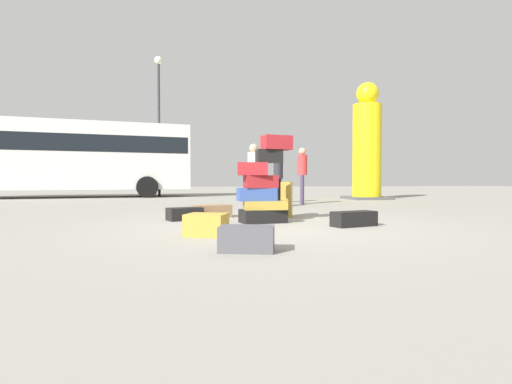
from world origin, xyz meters
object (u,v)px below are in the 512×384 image
(suitcase_tan_right_side, at_px, (287,199))
(person_tourist_with_camera, at_px, (302,170))
(person_passerby_in_red, at_px, (254,170))
(suitcase_brown_left_side, at_px, (212,211))
(suitcase_black_upright_blue, at_px, (354,219))
(lamp_post, at_px, (159,106))
(suitcase_tower, at_px, (263,188))
(suitcase_tan_foreground_far, at_px, (206,225))
(parked_bus, at_px, (63,154))
(suitcase_charcoal_foreground_near, at_px, (247,239))
(yellow_dummy_statue, at_px, (367,147))
(suitcase_black_behind_tower, at_px, (185,214))
(person_bearded_onlooker, at_px, (278,173))

(suitcase_tan_right_side, height_order, person_tourist_with_camera, person_tourist_with_camera)
(suitcase_tan_right_side, height_order, person_passerby_in_red, person_passerby_in_red)
(suitcase_brown_left_side, distance_m, suitcase_black_upright_blue, 2.79)
(suitcase_brown_left_side, bearing_deg, lamp_post, 84.85)
(suitcase_tan_right_side, relative_size, lamp_post, 0.11)
(suitcase_tower, bearing_deg, person_passerby_in_red, 83.43)
(suitcase_brown_left_side, bearing_deg, suitcase_tower, -67.58)
(suitcase_tan_foreground_far, distance_m, lamp_post, 13.45)
(parked_bus, bearing_deg, suitcase_tower, -67.52)
(person_passerby_in_red, distance_m, lamp_post, 9.30)
(suitcase_tan_foreground_far, relative_size, suitcase_charcoal_foreground_near, 0.92)
(yellow_dummy_statue, height_order, parked_bus, yellow_dummy_statue)
(suitcase_brown_left_side, bearing_deg, person_passerby_in_red, 45.45)
(suitcase_black_behind_tower, height_order, lamp_post, lamp_post)
(parked_bus, relative_size, lamp_post, 1.68)
(suitcase_tower, height_order, suitcase_black_upright_blue, suitcase_tower)
(parked_bus, bearing_deg, suitcase_black_upright_blue, -64.59)
(suitcase_black_behind_tower, xyz_separation_m, suitcase_black_upright_blue, (2.62, -1.39, 0.00))
(suitcase_brown_left_side, xyz_separation_m, person_bearded_onlooker, (2.38, 4.52, 0.86))
(suitcase_black_behind_tower, distance_m, person_tourist_with_camera, 5.46)
(suitcase_black_behind_tower, relative_size, suitcase_tan_right_side, 0.87)
(suitcase_tan_right_side, xyz_separation_m, suitcase_black_upright_blue, (0.66, -1.64, -0.23))
(person_passerby_in_red, height_order, yellow_dummy_statue, yellow_dummy_statue)
(suitcase_brown_left_side, xyz_separation_m, lamp_post, (-1.83, 10.30, 3.99))
(suitcase_tower, bearing_deg, parked_bus, 121.21)
(yellow_dummy_statue, bearing_deg, suitcase_brown_left_side, -135.04)
(suitcase_black_upright_blue, xyz_separation_m, person_bearded_onlooker, (0.27, 6.34, 0.86))
(suitcase_tan_foreground_far, xyz_separation_m, lamp_post, (-1.63, 12.75, 3.97))
(suitcase_tower, xyz_separation_m, suitcase_black_behind_tower, (-1.32, 0.62, -0.48))
(suitcase_charcoal_foreground_near, bearing_deg, suitcase_tan_right_side, 84.29)
(suitcase_brown_left_side, height_order, lamp_post, lamp_post)
(person_passerby_in_red, xyz_separation_m, parked_bus, (-6.92, 7.70, 0.85))
(suitcase_brown_left_side, relative_size, yellow_dummy_statue, 0.16)
(suitcase_brown_left_side, xyz_separation_m, parked_bus, (-5.75, 9.78, 1.71))
(person_bearded_onlooker, xyz_separation_m, parked_bus, (-8.14, 5.26, 0.86))
(lamp_post, bearing_deg, suitcase_brown_left_side, -79.94)
(suitcase_black_upright_blue, bearing_deg, lamp_post, 91.91)
(suitcase_tan_right_side, bearing_deg, parked_bus, 145.62)
(suitcase_tower, height_order, suitcase_black_behind_tower, suitcase_tower)
(suitcase_brown_left_side, relative_size, person_bearded_onlooker, 0.43)
(suitcase_brown_left_side, bearing_deg, person_tourist_with_camera, 36.37)
(person_passerby_in_red, relative_size, lamp_post, 0.26)
(parked_bus, bearing_deg, person_tourist_with_camera, -43.67)
(person_tourist_with_camera, height_order, parked_bus, parked_bus)
(suitcase_black_behind_tower, bearing_deg, person_passerby_in_red, 34.19)
(suitcase_black_upright_blue, xyz_separation_m, person_passerby_in_red, (-0.94, 3.90, 0.86))
(person_bearded_onlooker, xyz_separation_m, person_passerby_in_red, (-1.21, -2.44, 0.00))
(suitcase_tower, xyz_separation_m, suitcase_brown_left_side, (-0.81, 1.05, -0.47))
(suitcase_tan_foreground_far, bearing_deg, suitcase_black_behind_tower, 119.64)
(suitcase_tower, height_order, suitcase_brown_left_side, suitcase_tower)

